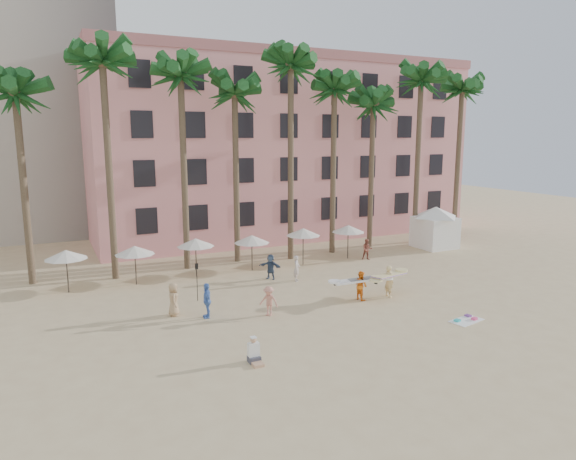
% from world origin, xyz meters
% --- Properties ---
extents(ground, '(120.00, 120.00, 0.00)m').
position_xyz_m(ground, '(0.00, 0.00, 0.00)').
color(ground, '#D1B789').
rests_on(ground, ground).
extents(pink_hotel, '(35.00, 14.00, 16.00)m').
position_xyz_m(pink_hotel, '(7.00, 26.00, 8.00)').
color(pink_hotel, pink).
rests_on(pink_hotel, ground).
extents(palm_row, '(44.40, 5.40, 16.30)m').
position_xyz_m(palm_row, '(0.51, 15.00, 12.97)').
color(palm_row, brown).
rests_on(palm_row, ground).
extents(umbrella_row, '(22.50, 2.70, 2.73)m').
position_xyz_m(umbrella_row, '(-3.00, 12.50, 2.33)').
color(umbrella_row, '#332B23').
rests_on(umbrella_row, ground).
extents(cabana, '(4.53, 4.53, 3.50)m').
position_xyz_m(cabana, '(15.80, 12.85, 2.07)').
color(cabana, white).
rests_on(cabana, ground).
extents(beach_towel, '(1.97, 1.36, 0.14)m').
position_xyz_m(beach_towel, '(5.27, -1.62, 0.03)').
color(beach_towel, white).
rests_on(beach_towel, ground).
extents(carrier_yellow, '(3.00, 1.86, 1.90)m').
position_xyz_m(carrier_yellow, '(4.04, 3.36, 1.05)').
color(carrier_yellow, '#E4C180').
rests_on(carrier_yellow, ground).
extents(carrier_white, '(3.29, 1.39, 1.70)m').
position_xyz_m(carrier_white, '(2.24, 3.62, 0.92)').
color(carrier_white, orange).
rests_on(carrier_white, ground).
extents(beachgoers, '(17.17, 9.24, 1.87)m').
position_xyz_m(beachgoers, '(-2.12, 7.20, 0.85)').
color(beachgoers, '#394964').
rests_on(beachgoers, ground).
extents(paddle, '(0.18, 0.04, 2.23)m').
position_xyz_m(paddle, '(-6.37, 7.47, 1.41)').
color(paddle, black).
rests_on(paddle, ground).
extents(seated_man, '(0.49, 0.85, 1.10)m').
position_xyz_m(seated_man, '(-6.47, -1.54, 0.38)').
color(seated_man, '#3F3F4C').
rests_on(seated_man, ground).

